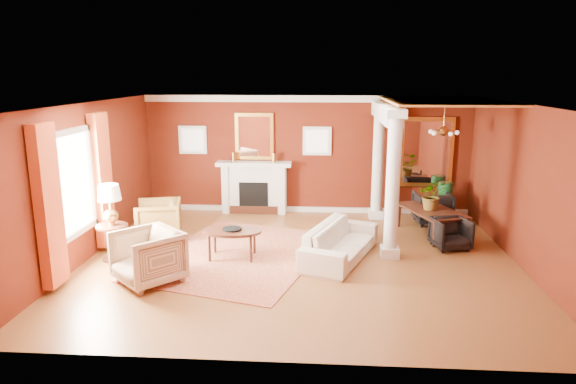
# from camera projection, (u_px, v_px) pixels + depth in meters

# --- Properties ---
(ground) EXTENTS (8.00, 8.00, 0.00)m
(ground) POSITION_uv_depth(u_px,v_px,m) (300.00, 260.00, 9.64)
(ground) COLOR brown
(ground) RESTS_ON ground
(room_shell) EXTENTS (8.04, 7.04, 2.92)m
(room_shell) POSITION_uv_depth(u_px,v_px,m) (301.00, 154.00, 9.18)
(room_shell) COLOR #53180B
(room_shell) RESTS_ON ground
(fireplace) EXTENTS (1.85, 0.42, 1.29)m
(fireplace) POSITION_uv_depth(u_px,v_px,m) (254.00, 187.00, 12.80)
(fireplace) COLOR silver
(fireplace) RESTS_ON ground
(overmantel_mirror) EXTENTS (0.95, 0.07, 1.15)m
(overmantel_mirror) POSITION_uv_depth(u_px,v_px,m) (254.00, 136.00, 12.65)
(overmantel_mirror) COLOR gold
(overmantel_mirror) RESTS_ON fireplace
(flank_window_left) EXTENTS (0.70, 0.07, 0.70)m
(flank_window_left) POSITION_uv_depth(u_px,v_px,m) (193.00, 140.00, 12.79)
(flank_window_left) COLOR silver
(flank_window_left) RESTS_ON room_shell
(flank_window_right) EXTENTS (0.70, 0.07, 0.70)m
(flank_window_right) POSITION_uv_depth(u_px,v_px,m) (317.00, 141.00, 12.58)
(flank_window_right) COLOR silver
(flank_window_right) RESTS_ON room_shell
(left_window) EXTENTS (0.21, 2.55, 2.60)m
(left_window) POSITION_uv_depth(u_px,v_px,m) (77.00, 190.00, 8.99)
(left_window) COLOR white
(left_window) RESTS_ON room_shell
(column_front) EXTENTS (0.36, 0.36, 2.80)m
(column_front) POSITION_uv_depth(u_px,v_px,m) (393.00, 184.00, 9.49)
(column_front) COLOR silver
(column_front) RESTS_ON ground
(column_back) EXTENTS (0.36, 0.36, 2.80)m
(column_back) POSITION_uv_depth(u_px,v_px,m) (378.00, 160.00, 12.11)
(column_back) COLOR silver
(column_back) RESTS_ON ground
(header_beam) EXTENTS (0.30, 3.20, 0.32)m
(header_beam) POSITION_uv_depth(u_px,v_px,m) (386.00, 112.00, 10.77)
(header_beam) COLOR silver
(header_beam) RESTS_ON column_front
(amber_ceiling) EXTENTS (2.30, 3.40, 0.04)m
(amber_ceiling) POSITION_uv_depth(u_px,v_px,m) (444.00, 101.00, 10.49)
(amber_ceiling) COLOR #EA9744
(amber_ceiling) RESTS_ON room_shell
(dining_mirror) EXTENTS (1.30, 0.07, 1.70)m
(dining_mirror) POSITION_uv_depth(u_px,v_px,m) (426.00, 152.00, 12.45)
(dining_mirror) COLOR gold
(dining_mirror) RESTS_ON room_shell
(chandelier) EXTENTS (0.60, 0.62, 0.75)m
(chandelier) POSITION_uv_depth(u_px,v_px,m) (443.00, 131.00, 10.68)
(chandelier) COLOR #B27D38
(chandelier) RESTS_ON room_shell
(crown_trim) EXTENTS (8.00, 0.08, 0.16)m
(crown_trim) POSITION_uv_depth(u_px,v_px,m) (307.00, 99.00, 12.36)
(crown_trim) COLOR silver
(crown_trim) RESTS_ON room_shell
(base_trim) EXTENTS (8.00, 0.08, 0.12)m
(base_trim) POSITION_uv_depth(u_px,v_px,m) (306.00, 209.00, 12.99)
(base_trim) COLOR silver
(base_trim) RESTS_ON ground
(rug) EXTENTS (3.85, 4.51, 0.02)m
(rug) POSITION_uv_depth(u_px,v_px,m) (239.00, 255.00, 9.90)
(rug) COLOR maroon
(rug) RESTS_ON ground
(sofa) EXTENTS (1.39, 2.31, 0.87)m
(sofa) POSITION_uv_depth(u_px,v_px,m) (341.00, 236.00, 9.64)
(sofa) COLOR #EDDFC7
(sofa) RESTS_ON ground
(armchair_leopard) EXTENTS (1.01, 1.05, 0.91)m
(armchair_leopard) POSITION_uv_depth(u_px,v_px,m) (158.00, 218.00, 10.78)
(armchair_leopard) COLOR black
(armchair_leopard) RESTS_ON ground
(armchair_stripe) EXTENTS (1.32, 1.32, 0.99)m
(armchair_stripe) POSITION_uv_depth(u_px,v_px,m) (148.00, 254.00, 8.50)
(armchair_stripe) COLOR tan
(armchair_stripe) RESTS_ON ground
(coffee_table) EXTENTS (1.11, 1.11, 0.56)m
(coffee_table) POSITION_uv_depth(u_px,v_px,m) (232.00, 232.00, 9.64)
(coffee_table) COLOR black
(coffee_table) RESTS_ON ground
(coffee_book) EXTENTS (0.13, 0.10, 0.20)m
(coffee_book) POSITION_uv_depth(u_px,v_px,m) (232.00, 224.00, 9.67)
(coffee_book) COLOR black
(coffee_book) RESTS_ON coffee_table
(side_table) EXTENTS (0.58, 0.58, 1.45)m
(side_table) POSITION_uv_depth(u_px,v_px,m) (110.00, 210.00, 9.46)
(side_table) COLOR black
(side_table) RESTS_ON ground
(dining_table) EXTENTS (1.10, 1.71, 0.90)m
(dining_table) POSITION_uv_depth(u_px,v_px,m) (433.00, 215.00, 11.05)
(dining_table) COLOR black
(dining_table) RESTS_ON ground
(dining_chair_near) EXTENTS (0.79, 0.75, 0.68)m
(dining_chair_near) POSITION_uv_depth(u_px,v_px,m) (451.00, 232.00, 10.20)
(dining_chair_near) COLOR black
(dining_chair_near) RESTS_ON ground
(dining_chair_far) EXTENTS (0.85, 0.81, 0.82)m
(dining_chair_far) POSITION_uv_depth(u_px,v_px,m) (432.00, 206.00, 11.91)
(dining_chair_far) COLOR black
(dining_chair_far) RESTS_ON ground
(green_urn) EXTENTS (0.38, 0.38, 0.91)m
(green_urn) POSITION_uv_depth(u_px,v_px,m) (444.00, 205.00, 12.25)
(green_urn) COLOR #16451F
(green_urn) RESTS_ON ground
(potted_plant) EXTENTS (0.58, 0.65, 0.50)m
(potted_plant) POSITION_uv_depth(u_px,v_px,m) (433.00, 183.00, 10.87)
(potted_plant) COLOR #26591E
(potted_plant) RESTS_ON dining_table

